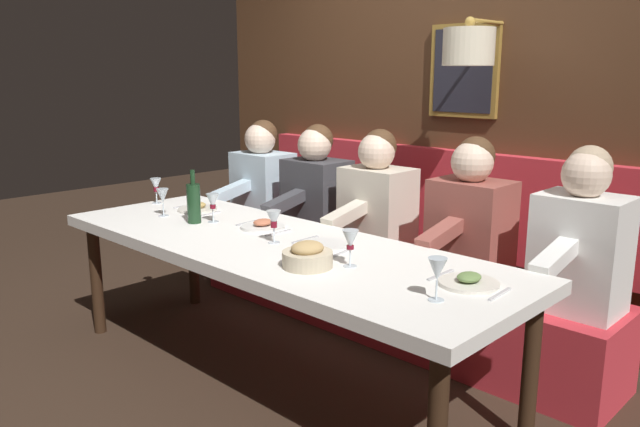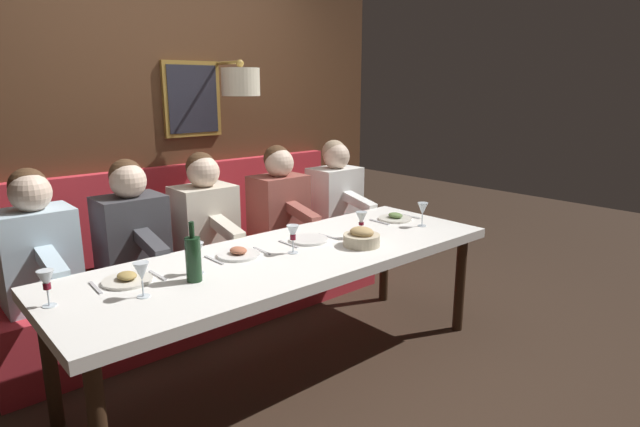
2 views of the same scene
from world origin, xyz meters
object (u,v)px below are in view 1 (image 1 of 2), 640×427
wine_bottle (194,203)px  diner_near (470,217)px  diner_nearest (581,236)px  diner_farthest (262,180)px  wine_glass_5 (274,220)px  diner_middle (377,200)px  wine_glass_1 (156,186)px  wine_glass_3 (163,197)px  wine_glass_2 (213,202)px  wine_glass_4 (350,241)px  dining_table (273,253)px  diner_far (316,189)px  bread_bowl (307,256)px  wine_glass_0 (437,270)px

wine_bottle → diner_near: bearing=-52.7°
diner_nearest → diner_farthest: size_ratio=1.00×
diner_near → wine_glass_5: size_ratio=4.82×
diner_near → diner_middle: 0.64m
wine_glass_1 → wine_glass_3: 0.39m
diner_farthest → wine_glass_2: 1.00m
wine_glass_5 → wine_bottle: size_ratio=0.55×
diner_middle → diner_near: bearing=-90.0°
diner_near → wine_glass_4: size_ratio=4.82×
wine_glass_1 → wine_glass_2: size_ratio=1.00×
diner_farthest → wine_glass_5: diner_farthest is taller
dining_table → diner_farthest: diner_farthest is taller
diner_nearest → wine_glass_2: (-0.84, 1.73, 0.04)m
diner_near → diner_far: 1.15m
diner_middle → wine_glass_5: 0.90m
diner_middle → wine_glass_1: size_ratio=4.82×
diner_farthest → wine_glass_3: diner_farthest is taller
diner_middle → wine_bottle: bearing=148.3°
diner_middle → diner_farthest: same height
diner_nearest → dining_table: bearing=126.8°
diner_near → bread_bowl: bearing=170.7°
diner_far → wine_glass_4: bearing=-129.8°
wine_bottle → dining_table: bearing=-86.6°
wine_glass_2 → wine_glass_3: size_ratio=1.00×
wine_glass_3 → wine_glass_4: bearing=-89.0°
wine_glass_4 → bread_bowl: size_ratio=0.75×
diner_middle → wine_glass_2: diner_middle is taller
wine_glass_1 → wine_bottle: wine_bottle is taller
wine_glass_0 → wine_glass_4: 0.51m
wine_glass_0 → wine_glass_1: (0.23, 2.29, -0.00)m
diner_middle → wine_glass_2: bearing=148.9°
dining_table → wine_glass_1: (0.11, 1.24, 0.18)m
diner_far → wine_bottle: bearing=176.5°
diner_farthest → wine_glass_0: diner_farthest is taller
dining_table → wine_glass_2: (0.05, 0.55, 0.18)m
dining_table → diner_nearest: bearing=-53.2°
wine_glass_0 → wine_glass_1: bearing=84.1°
wine_glass_2 → wine_glass_4: size_ratio=1.00×
wine_glass_4 → wine_glass_5: bearing=86.8°
diner_near → wine_glass_2: size_ratio=4.82×
wine_bottle → bread_bowl: 1.04m
diner_far → wine_glass_1: diner_far is taller
diner_farthest → wine_glass_0: size_ratio=4.82×
diner_near → bread_bowl: size_ratio=3.60×
wine_glass_0 → diner_far: bearing=57.9°
wine_glass_2 → bread_bowl: wine_glass_2 is taller
diner_farthest → wine_glass_5: (-0.89, -1.12, 0.04)m
diner_nearest → wine_glass_2: 1.92m
dining_table → diner_middle: size_ratio=3.34×
dining_table → wine_glass_4: (-0.04, -0.55, 0.18)m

